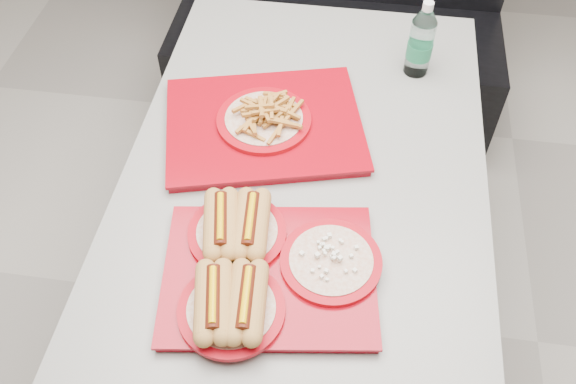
# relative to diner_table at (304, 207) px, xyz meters

# --- Properties ---
(ground) EXTENTS (6.00, 6.00, 0.00)m
(ground) POSITION_rel_diner_table_xyz_m (0.00, 0.00, -0.58)
(ground) COLOR #A19B90
(ground) RESTS_ON ground
(diner_table) EXTENTS (0.92, 1.42, 0.75)m
(diner_table) POSITION_rel_diner_table_xyz_m (0.00, 0.00, 0.00)
(diner_table) COLOR black
(diner_table) RESTS_ON ground
(booth_bench) EXTENTS (1.30, 0.57, 1.35)m
(booth_bench) POSITION_rel_diner_table_xyz_m (0.00, 1.09, -0.18)
(booth_bench) COLOR black
(booth_bench) RESTS_ON ground
(tray_near) EXTENTS (0.50, 0.42, 0.10)m
(tray_near) POSITION_rel_diner_table_xyz_m (-0.06, -0.33, 0.20)
(tray_near) COLOR maroon
(tray_near) RESTS_ON diner_table
(tray_far) EXTENTS (0.59, 0.51, 0.10)m
(tray_far) POSITION_rel_diner_table_xyz_m (-0.12, 0.11, 0.19)
(tray_far) COLOR maroon
(tray_far) RESTS_ON diner_table
(water_bottle) EXTENTS (0.07, 0.07, 0.23)m
(water_bottle) POSITION_rel_diner_table_xyz_m (0.27, 0.41, 0.26)
(water_bottle) COLOR silver
(water_bottle) RESTS_ON diner_table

